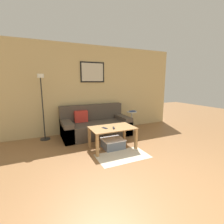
{
  "coord_description": "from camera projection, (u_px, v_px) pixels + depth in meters",
  "views": [
    {
      "loc": [
        -1.51,
        -1.06,
        1.5
      ],
      "look_at": [
        -0.05,
        2.11,
        0.85
      ],
      "focal_mm": 26.0,
      "sensor_mm": 36.0,
      "label": 1
    }
  ],
  "objects": [
    {
      "name": "side_table",
      "position": [
        132.0,
        119.0,
        5.14
      ],
      "size": [
        0.32,
        0.32,
        0.58
      ],
      "color": "silver",
      "rests_on": "ground_plane"
    },
    {
      "name": "coffee_table",
      "position": [
        112.0,
        131.0,
        3.66
      ],
      "size": [
        1.0,
        0.62,
        0.49
      ],
      "color": "#AD7F4C",
      "rests_on": "ground_plane"
    },
    {
      "name": "storage_bin",
      "position": [
        113.0,
        143.0,
        3.73
      ],
      "size": [
        0.48,
        0.43,
        0.22
      ],
      "color": "slate",
      "rests_on": "ground_plane"
    },
    {
      "name": "couch",
      "position": [
        95.0,
        125.0,
        4.62
      ],
      "size": [
        1.87,
        0.92,
        0.84
      ],
      "color": "#4C4238",
      "rests_on": "ground_plane"
    },
    {
      "name": "area_rug",
      "position": [
        123.0,
        156.0,
        3.33
      ],
      "size": [
        1.06,
        0.62,
        0.01
      ],
      "primitive_type": "cube",
      "color": "beige",
      "rests_on": "ground_plane"
    },
    {
      "name": "cell_phone",
      "position": [
        105.0,
        128.0,
        3.58
      ],
      "size": [
        0.11,
        0.15,
        0.01
      ],
      "primitive_type": "cube",
      "rotation": [
        0.0,
        0.0,
        0.37
      ],
      "color": "#1E2338",
      "rests_on": "coffee_table"
    },
    {
      "name": "book_stack",
      "position": [
        132.0,
        111.0,
        5.09
      ],
      "size": [
        0.21,
        0.16,
        0.03
      ],
      "color": "#4C4C51",
      "rests_on": "side_table"
    },
    {
      "name": "wall_back",
      "position": [
        92.0,
        89.0,
        4.88
      ],
      "size": [
        5.6,
        0.09,
        2.55
      ],
      "color": "tan",
      "rests_on": "ground_plane"
    },
    {
      "name": "ground_plane",
      "position": [
        193.0,
        216.0,
        1.84
      ],
      "size": [
        16.0,
        16.0,
        0.0
      ],
      "primitive_type": "plane",
      "color": "olive"
    },
    {
      "name": "floor_lamp",
      "position": [
        43.0,
        103.0,
        4.03
      ],
      "size": [
        0.26,
        0.42,
        1.69
      ],
      "color": "black",
      "rests_on": "ground_plane"
    },
    {
      "name": "remote_control",
      "position": [
        114.0,
        128.0,
        3.56
      ],
      "size": [
        0.09,
        0.15,
        0.02
      ],
      "primitive_type": "cube",
      "rotation": [
        0.0,
        0.0,
        -0.37
      ],
      "color": "#232328",
      "rests_on": "coffee_table"
    }
  ]
}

